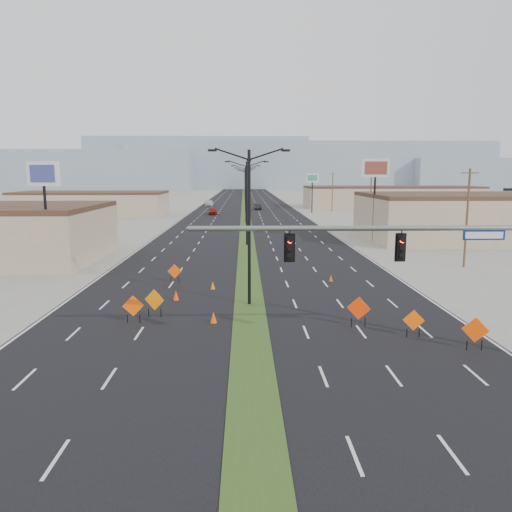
{
  "coord_description": "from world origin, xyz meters",
  "views": [
    {
      "loc": [
        -0.33,
        -19.9,
        8.45
      ],
      "look_at": [
        0.44,
        12.2,
        3.2
      ],
      "focal_mm": 35.0,
      "sensor_mm": 36.0,
      "label": 1
    }
  ],
  "objects_px": {
    "streetlight_1": "(247,200)",
    "streetlight_5": "(245,184)",
    "streetlight_3": "(245,188)",
    "construction_sign_4": "(475,331)",
    "pole_sign_west": "(44,182)",
    "streetlight_6": "(245,182)",
    "streetlight_0": "(249,222)",
    "construction_sign_5": "(414,321)",
    "pole_sign_east_near": "(375,174)",
    "car_far": "(209,203)",
    "cone_3": "(213,285)",
    "cone_1": "(214,317)",
    "cone_0": "(176,295)",
    "cone_2": "(331,278)",
    "car_left": "(213,211)",
    "pole_sign_east_far": "(312,181)",
    "construction_sign_1": "(133,307)",
    "streetlight_2": "(246,192)",
    "car_mid": "(258,207)",
    "streetlight_4": "(245,185)",
    "construction_sign_2": "(175,272)",
    "signal_mast": "(442,257)",
    "construction_sign_3": "(359,309)"
  },
  "relations": [
    {
      "from": "streetlight_6",
      "to": "car_mid",
      "type": "bearing_deg",
      "value": -87.81
    },
    {
      "from": "streetlight_0",
      "to": "pole_sign_east_near",
      "type": "relative_size",
      "value": 0.96
    },
    {
      "from": "car_mid",
      "to": "construction_sign_1",
      "type": "relative_size",
      "value": 2.62
    },
    {
      "from": "construction_sign_4",
      "to": "streetlight_4",
      "type": "bearing_deg",
      "value": 118.79
    },
    {
      "from": "car_left",
      "to": "car_mid",
      "type": "bearing_deg",
      "value": 51.4
    },
    {
      "from": "pole_sign_east_far",
      "to": "construction_sign_1",
      "type": "bearing_deg",
      "value": -113.67
    },
    {
      "from": "streetlight_2",
      "to": "pole_sign_east_far",
      "type": "xyz_separation_m",
      "value": [
        14.93,
        23.94,
        1.6
      ]
    },
    {
      "from": "construction_sign_5",
      "to": "cone_2",
      "type": "bearing_deg",
      "value": 106.91
    },
    {
      "from": "signal_mast",
      "to": "cone_2",
      "type": "relative_size",
      "value": 30.42
    },
    {
      "from": "cone_1",
      "to": "cone_3",
      "type": "xyz_separation_m",
      "value": [
        -0.57,
        8.58,
        -0.04
      ]
    },
    {
      "from": "signal_mast",
      "to": "construction_sign_1",
      "type": "height_order",
      "value": "signal_mast"
    },
    {
      "from": "car_far",
      "to": "pole_sign_west",
      "type": "distance_m",
      "value": 92.26
    },
    {
      "from": "construction_sign_4",
      "to": "construction_sign_5",
      "type": "xyz_separation_m",
      "value": [
        -2.3,
        2.07,
        -0.12
      ]
    },
    {
      "from": "construction_sign_4",
      "to": "pole_sign_east_far",
      "type": "height_order",
      "value": "pole_sign_east_far"
    },
    {
      "from": "streetlight_6",
      "to": "streetlight_0",
      "type": "bearing_deg",
      "value": -90.0
    },
    {
      "from": "car_mid",
      "to": "cone_1",
      "type": "height_order",
      "value": "car_mid"
    },
    {
      "from": "streetlight_0",
      "to": "cone_1",
      "type": "height_order",
      "value": "streetlight_0"
    },
    {
      "from": "streetlight_4",
      "to": "car_far",
      "type": "distance_m",
      "value": 14.03
    },
    {
      "from": "streetlight_6",
      "to": "car_far",
      "type": "relative_size",
      "value": 1.83
    },
    {
      "from": "streetlight_4",
      "to": "car_far",
      "type": "relative_size",
      "value": 1.83
    },
    {
      "from": "streetlight_2",
      "to": "streetlight_3",
      "type": "height_order",
      "value": "same"
    },
    {
      "from": "streetlight_2",
      "to": "pole_sign_east_near",
      "type": "distance_m",
      "value": 30.13
    },
    {
      "from": "construction_sign_2",
      "to": "cone_1",
      "type": "distance_m",
      "value": 11.58
    },
    {
      "from": "cone_1",
      "to": "pole_sign_east_near",
      "type": "distance_m",
      "value": 40.16
    },
    {
      "from": "streetlight_5",
      "to": "car_left",
      "type": "relative_size",
      "value": 2.28
    },
    {
      "from": "pole_sign_west",
      "to": "streetlight_1",
      "type": "bearing_deg",
      "value": 62.61
    },
    {
      "from": "construction_sign_2",
      "to": "construction_sign_3",
      "type": "height_order",
      "value": "construction_sign_3"
    },
    {
      "from": "cone_1",
      "to": "pole_sign_west",
      "type": "height_order",
      "value": "pole_sign_west"
    },
    {
      "from": "construction_sign_3",
      "to": "construction_sign_5",
      "type": "xyz_separation_m",
      "value": [
        2.48,
        -1.82,
        -0.16
      ]
    },
    {
      "from": "cone_0",
      "to": "pole_sign_west",
      "type": "height_order",
      "value": "pole_sign_west"
    },
    {
      "from": "construction_sign_5",
      "to": "construction_sign_1",
      "type": "bearing_deg",
      "value": 178.19
    },
    {
      "from": "car_far",
      "to": "cone_3",
      "type": "xyz_separation_m",
      "value": [
        7.01,
        -98.52,
        -0.5
      ]
    },
    {
      "from": "streetlight_2",
      "to": "construction_sign_2",
      "type": "height_order",
      "value": "streetlight_2"
    },
    {
      "from": "streetlight_5",
      "to": "construction_sign_1",
      "type": "height_order",
      "value": "streetlight_5"
    },
    {
      "from": "streetlight_1",
      "to": "streetlight_5",
      "type": "distance_m",
      "value": 112.0
    },
    {
      "from": "streetlight_3",
      "to": "cone_2",
      "type": "relative_size",
      "value": 18.7
    },
    {
      "from": "streetlight_1",
      "to": "car_left",
      "type": "distance_m",
      "value": 47.45
    },
    {
      "from": "streetlight_4",
      "to": "pole_sign_east_near",
      "type": "xyz_separation_m",
      "value": [
        16.08,
        -81.29,
        3.13
      ]
    },
    {
      "from": "cone_2",
      "to": "pole_sign_west",
      "type": "bearing_deg",
      "value": 169.87
    },
    {
      "from": "streetlight_3",
      "to": "construction_sign_4",
      "type": "xyz_separation_m",
      "value": [
        10.83,
        -93.0,
        -4.43
      ]
    },
    {
      "from": "streetlight_1",
      "to": "pole_sign_west",
      "type": "distance_m",
      "value": 24.2
    },
    {
      "from": "cone_1",
      "to": "pole_sign_east_near",
      "type": "relative_size",
      "value": 0.06
    },
    {
      "from": "cone_3",
      "to": "pole_sign_west",
      "type": "distance_m",
      "value": 17.86
    },
    {
      "from": "streetlight_5",
      "to": "construction_sign_2",
      "type": "height_order",
      "value": "streetlight_5"
    },
    {
      "from": "construction_sign_3",
      "to": "pole_sign_west",
      "type": "bearing_deg",
      "value": 167.6
    },
    {
      "from": "streetlight_1",
      "to": "cone_2",
      "type": "relative_size",
      "value": 18.7
    },
    {
      "from": "streetlight_4",
      "to": "car_left",
      "type": "relative_size",
      "value": 2.28
    },
    {
      "from": "construction_sign_5",
      "to": "pole_sign_east_near",
      "type": "relative_size",
      "value": 0.14
    },
    {
      "from": "streetlight_1",
      "to": "cone_3",
      "type": "xyz_separation_m",
      "value": [
        -2.68,
        -23.55,
        -5.12
      ]
    },
    {
      "from": "streetlight_0",
      "to": "cone_0",
      "type": "height_order",
      "value": "streetlight_0"
    }
  ]
}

